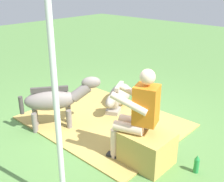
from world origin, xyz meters
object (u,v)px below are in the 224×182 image
hay_bale (147,148)px  pony_standing (56,99)px  person_seated (138,112)px  pony_lying (119,96)px  tent_pole_left (57,116)px  soda_bottle (197,164)px

hay_bale → pony_standing: (1.70, 0.22, 0.28)m
person_seated → pony_lying: 1.94m
pony_standing → tent_pole_left: 1.93m
hay_bale → soda_bottle: 0.67m
hay_bale → pony_lying: 1.96m
person_seated → pony_standing: 1.57m
pony_lying → soda_bottle: size_ratio=5.01×
person_seated → pony_lying: (1.40, -1.22, -0.55)m
pony_lying → hay_bale: bearing=142.7°
person_seated → pony_standing: person_seated is taller
hay_bale → tent_pole_left: tent_pole_left is taller
person_seated → pony_standing: (1.55, 0.18, -0.22)m
hay_bale → tent_pole_left: (0.20, 1.27, 0.89)m
person_seated → tent_pole_left: 1.29m
hay_bale → pony_standing: bearing=7.4°
pony_lying → soda_bottle: bearing=156.9°
hay_bale → pony_standing: 1.74m
hay_bale → soda_bottle: hay_bale is taller
pony_standing → tent_pole_left: bearing=145.0°
person_seated → pony_lying: person_seated is taller
person_seated → pony_standing: bearing=6.8°
soda_bottle → tent_pole_left: tent_pole_left is taller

